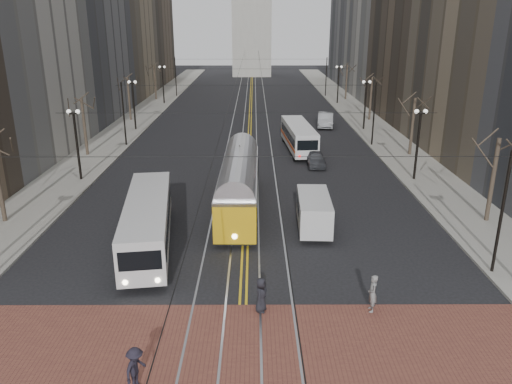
{
  "coord_description": "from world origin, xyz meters",
  "views": [
    {
      "loc": [
        0.53,
        -21.13,
        12.47
      ],
      "look_at": [
        0.64,
        6.38,
        3.0
      ],
      "focal_mm": 35.0,
      "sensor_mm": 36.0,
      "label": 1
    }
  ],
  "objects_px": {
    "transit_bus": "(148,224)",
    "sedan_silver": "(325,120)",
    "rear_bus": "(299,138)",
    "pedestrian_b": "(373,293)",
    "cargo_van": "(314,213)",
    "pedestrian_d": "(136,368)",
    "sedan_grey": "(316,158)",
    "streetcar": "(239,188)",
    "pedestrian_a": "(261,295)"
  },
  "relations": [
    {
      "from": "rear_bus",
      "to": "cargo_van",
      "type": "xyz_separation_m",
      "value": [
        -0.76,
        -20.23,
        -0.23
      ]
    },
    {
      "from": "streetcar",
      "to": "pedestrian_b",
      "type": "bearing_deg",
      "value": -63.12
    },
    {
      "from": "cargo_van",
      "to": "pedestrian_b",
      "type": "distance_m",
      "value": 9.4
    },
    {
      "from": "rear_bus",
      "to": "pedestrian_d",
      "type": "height_order",
      "value": "rear_bus"
    },
    {
      "from": "pedestrian_a",
      "to": "pedestrian_d",
      "type": "bearing_deg",
      "value": 155.35
    },
    {
      "from": "streetcar",
      "to": "pedestrian_d",
      "type": "bearing_deg",
      "value": -99.31
    },
    {
      "from": "streetcar",
      "to": "cargo_van",
      "type": "height_order",
      "value": "streetcar"
    },
    {
      "from": "transit_bus",
      "to": "pedestrian_d",
      "type": "height_order",
      "value": "transit_bus"
    },
    {
      "from": "cargo_van",
      "to": "pedestrian_b",
      "type": "xyz_separation_m",
      "value": [
        1.6,
        -9.26,
        -0.21
      ]
    },
    {
      "from": "sedan_grey",
      "to": "rear_bus",
      "type": "bearing_deg",
      "value": 101.54
    },
    {
      "from": "pedestrian_b",
      "to": "transit_bus",
      "type": "bearing_deg",
      "value": -118.2
    },
    {
      "from": "sedan_grey",
      "to": "pedestrian_a",
      "type": "height_order",
      "value": "pedestrian_a"
    },
    {
      "from": "pedestrian_a",
      "to": "streetcar",
      "type": "bearing_deg",
      "value": 23.26
    },
    {
      "from": "pedestrian_b",
      "to": "streetcar",
      "type": "bearing_deg",
      "value": -151.04
    },
    {
      "from": "sedan_silver",
      "to": "pedestrian_d",
      "type": "height_order",
      "value": "sedan_silver"
    },
    {
      "from": "pedestrian_a",
      "to": "pedestrian_b",
      "type": "height_order",
      "value": "pedestrian_b"
    },
    {
      "from": "rear_bus",
      "to": "sedan_grey",
      "type": "distance_m",
      "value": 5.67
    },
    {
      "from": "sedan_silver",
      "to": "pedestrian_a",
      "type": "distance_m",
      "value": 42.37
    },
    {
      "from": "streetcar",
      "to": "rear_bus",
      "type": "bearing_deg",
      "value": 72.37
    },
    {
      "from": "pedestrian_a",
      "to": "pedestrian_b",
      "type": "bearing_deg",
      "value": -72.65
    },
    {
      "from": "rear_bus",
      "to": "pedestrian_d",
      "type": "distance_m",
      "value": 35.57
    },
    {
      "from": "cargo_van",
      "to": "pedestrian_a",
      "type": "distance_m",
      "value": 9.87
    },
    {
      "from": "sedan_silver",
      "to": "transit_bus",
      "type": "bearing_deg",
      "value": -105.11
    },
    {
      "from": "streetcar",
      "to": "sedan_silver",
      "type": "bearing_deg",
      "value": 71.69
    },
    {
      "from": "sedan_silver",
      "to": "streetcar",
      "type": "bearing_deg",
      "value": -100.8
    },
    {
      "from": "sedan_grey",
      "to": "pedestrian_d",
      "type": "distance_m",
      "value": 30.56
    },
    {
      "from": "pedestrian_a",
      "to": "pedestrian_b",
      "type": "distance_m",
      "value": 5.01
    },
    {
      "from": "transit_bus",
      "to": "cargo_van",
      "type": "xyz_separation_m",
      "value": [
        9.83,
        2.4,
        -0.31
      ]
    },
    {
      "from": "pedestrian_a",
      "to": "pedestrian_b",
      "type": "relative_size",
      "value": 0.93
    },
    {
      "from": "pedestrian_d",
      "to": "sedan_silver",
      "type": "bearing_deg",
      "value": 5.68
    },
    {
      "from": "rear_bus",
      "to": "pedestrian_a",
      "type": "distance_m",
      "value": 29.79
    },
    {
      "from": "streetcar",
      "to": "pedestrian_a",
      "type": "distance_m",
      "value": 13.0
    },
    {
      "from": "rear_bus",
      "to": "sedan_silver",
      "type": "bearing_deg",
      "value": 65.79
    },
    {
      "from": "cargo_van",
      "to": "pedestrian_d",
      "type": "distance_m",
      "value": 16.31
    },
    {
      "from": "streetcar",
      "to": "pedestrian_a",
      "type": "height_order",
      "value": "streetcar"
    },
    {
      "from": "pedestrian_d",
      "to": "pedestrian_a",
      "type": "bearing_deg",
      "value": -20.68
    },
    {
      "from": "rear_bus",
      "to": "cargo_van",
      "type": "relative_size",
      "value": 2.06
    },
    {
      "from": "pedestrian_a",
      "to": "pedestrian_d",
      "type": "xyz_separation_m",
      "value": [
        -4.5,
        -5.0,
        0.01
      ]
    },
    {
      "from": "sedan_grey",
      "to": "sedan_silver",
      "type": "xyz_separation_m",
      "value": [
        3.28,
        17.54,
        0.18
      ]
    },
    {
      "from": "rear_bus",
      "to": "pedestrian_d",
      "type": "xyz_separation_m",
      "value": [
        -8.67,
        -34.49,
        -0.5
      ]
    },
    {
      "from": "streetcar",
      "to": "cargo_van",
      "type": "distance_m",
      "value": 6.0
    },
    {
      "from": "sedan_silver",
      "to": "pedestrian_a",
      "type": "xyz_separation_m",
      "value": [
        -8.53,
        -41.5,
        -0.03
      ]
    },
    {
      "from": "transit_bus",
      "to": "sedan_silver",
      "type": "height_order",
      "value": "transit_bus"
    },
    {
      "from": "cargo_van",
      "to": "sedan_grey",
      "type": "bearing_deg",
      "value": 85.04
    },
    {
      "from": "transit_bus",
      "to": "pedestrian_b",
      "type": "distance_m",
      "value": 13.34
    },
    {
      "from": "rear_bus",
      "to": "pedestrian_b",
      "type": "xyz_separation_m",
      "value": [
        0.84,
        -29.49,
        -0.44
      ]
    },
    {
      "from": "streetcar",
      "to": "sedan_silver",
      "type": "height_order",
      "value": "streetcar"
    },
    {
      "from": "streetcar",
      "to": "pedestrian_d",
      "type": "xyz_separation_m",
      "value": [
        -3.17,
        -17.91,
        -0.73
      ]
    },
    {
      "from": "cargo_van",
      "to": "sedan_silver",
      "type": "distance_m",
      "value": 32.65
    },
    {
      "from": "rear_bus",
      "to": "pedestrian_b",
      "type": "relative_size",
      "value": 5.82
    }
  ]
}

